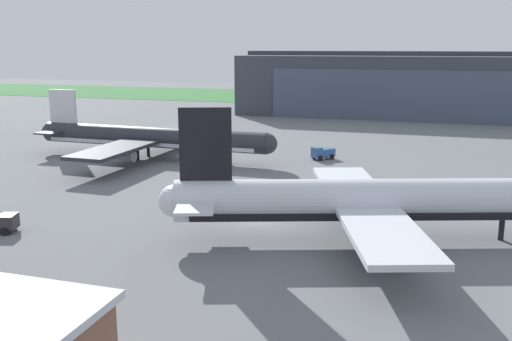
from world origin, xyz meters
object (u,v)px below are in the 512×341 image
at_px(airliner_far_right, 150,138).
at_px(baggage_tug, 323,153).
at_px(maintenance_hangar, 411,85).
at_px(airliner_near_left, 373,202).

height_order(airliner_far_right, baggage_tug, airliner_far_right).
relative_size(maintenance_hangar, baggage_tug, 22.32).
bearing_deg(baggage_tug, maintenance_hangar, 80.71).
bearing_deg(maintenance_hangar, airliner_far_right, -117.02).
distance_m(airliner_near_left, baggage_tug, 41.84).
relative_size(airliner_near_left, airliner_far_right, 0.91).
relative_size(airliner_far_right, baggage_tug, 10.72).
bearing_deg(airliner_near_left, airliner_far_right, 142.58).
bearing_deg(airliner_near_left, maintenance_hangar, 90.53).
bearing_deg(maintenance_hangar, baggage_tug, -99.29).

